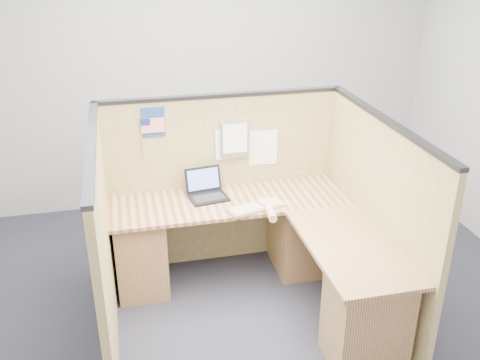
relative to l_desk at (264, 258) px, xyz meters
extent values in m
plane|color=#21232F|center=(-0.18, -0.29, -0.39)|extent=(5.00, 5.00, 0.00)
plane|color=#ABAEB0|center=(-0.18, 1.96, 1.01)|extent=(5.00, 0.00, 5.00)
cube|color=olive|center=(-0.18, 0.71, 0.36)|extent=(2.05, 0.05, 1.50)
cube|color=#232328|center=(-0.18, 0.71, 1.12)|extent=(2.05, 0.06, 0.03)
cube|color=olive|center=(-1.18, -0.19, 0.36)|extent=(0.05, 1.80, 1.50)
cube|color=#232328|center=(-1.18, -0.19, 1.12)|extent=(0.06, 1.80, 0.03)
cube|color=olive|center=(0.82, -0.19, 0.36)|extent=(0.05, 1.80, 1.50)
cube|color=#232328|center=(0.82, -0.19, 1.12)|extent=(0.06, 1.80, 0.03)
cube|color=brown|center=(-0.18, 0.39, 0.32)|extent=(1.95, 0.60, 0.03)
cube|color=brown|center=(0.49, -0.49, 0.32)|extent=(0.60, 1.15, 0.03)
cube|color=brown|center=(-0.93, 0.39, -0.04)|extent=(0.40, 0.50, 0.70)
cube|color=brown|center=(0.42, 0.39, -0.04)|extent=(0.40, 0.50, 0.70)
cube|color=brown|center=(0.49, -0.81, -0.04)|extent=(0.50, 0.40, 0.70)
cube|color=black|center=(-0.35, 0.45, 0.35)|extent=(0.33, 0.27, 0.02)
cube|color=black|center=(-0.35, 0.59, 0.45)|extent=(0.31, 0.11, 0.20)
cube|color=#495FA6|center=(-0.35, 0.58, 0.45)|extent=(0.27, 0.08, 0.16)
cube|color=gray|center=(-0.02, 0.19, 0.35)|extent=(0.48, 0.27, 0.02)
cube|color=silver|center=(-0.02, 0.19, 0.36)|extent=(0.43, 0.23, 0.01)
ellipsoid|color=silver|center=(0.04, 0.23, 0.36)|extent=(0.11, 0.08, 0.04)
ellipsoid|color=tan|center=(0.04, 0.22, 0.38)|extent=(0.08, 0.10, 0.04)
cylinder|color=tan|center=(0.05, 0.18, 0.37)|extent=(0.06, 0.04, 0.06)
cylinder|color=tan|center=(0.06, 0.05, 0.37)|extent=(0.09, 0.24, 0.07)
cube|color=navy|center=(-0.74, 0.68, 0.95)|extent=(0.18, 0.01, 0.25)
cylinder|color=olive|center=(-0.84, 0.67, 0.82)|extent=(0.01, 0.01, 0.33)
cube|color=red|center=(-0.75, 0.67, 0.92)|extent=(0.19, 0.00, 0.12)
cube|color=navy|center=(-0.81, 0.67, 0.96)|extent=(0.08, 0.00, 0.06)
cube|color=slate|center=(-0.09, 0.66, 0.76)|extent=(0.23, 0.05, 0.30)
cube|color=white|center=(-0.09, 0.63, 0.77)|extent=(0.20, 0.01, 0.25)
cube|color=white|center=(-0.14, 0.68, 0.71)|extent=(0.21, 0.02, 0.27)
cube|color=white|center=(0.17, 0.68, 0.65)|extent=(0.24, 0.02, 0.31)
camera|label=1|loc=(-0.99, -3.42, 2.28)|focal=40.00mm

